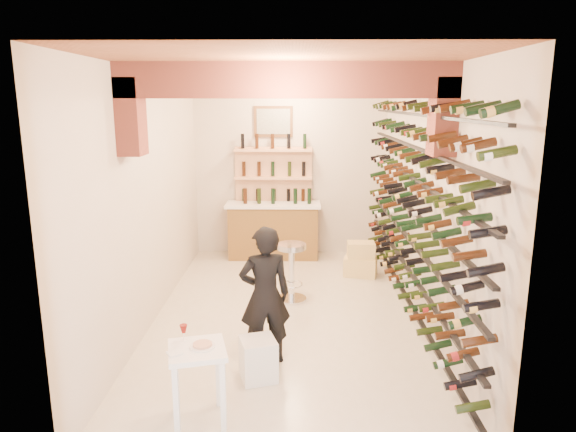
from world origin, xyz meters
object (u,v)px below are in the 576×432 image
object	(u,v)px
person	(265,295)
tasting_table	(197,361)
wine_rack	(408,203)
back_counter	(273,229)
white_stool	(258,359)
chrome_barstool	(291,268)
crate_lower	(360,266)

from	to	relation	value
person	tasting_table	bearing A→B (deg)	50.31
wine_rack	back_counter	xyz separation A→B (m)	(-1.83, 2.65, -1.02)
back_counter	white_stool	size ratio (longest dim) A/B	3.91
tasting_table	chrome_barstool	bearing A→B (deg)	60.10
tasting_table	white_stool	xyz separation A→B (m)	(0.48, 0.72, -0.36)
wine_rack	white_stool	xyz separation A→B (m)	(-1.81, -1.62, -1.33)
person	crate_lower	world-z (taller)	person
person	wine_rack	bearing A→B (deg)	-158.58
wine_rack	crate_lower	size ratio (longest dim) A/B	11.00
back_counter	wine_rack	bearing A→B (deg)	-55.34
white_stool	wine_rack	bearing A→B (deg)	41.80
person	chrome_barstool	bearing A→B (deg)	-112.54
tasting_table	person	distance (m)	1.24
back_counter	crate_lower	xyz separation A→B (m)	(1.47, -1.01, -0.38)
back_counter	chrome_barstool	size ratio (longest dim) A/B	2.02
back_counter	tasting_table	bearing A→B (deg)	-95.29
wine_rack	chrome_barstool	distance (m)	1.90
back_counter	crate_lower	distance (m)	1.83
wine_rack	white_stool	size ratio (longest dim) A/B	13.10
white_stool	crate_lower	bearing A→B (deg)	65.93
crate_lower	back_counter	bearing A→B (deg)	145.55
tasting_table	person	world-z (taller)	person
wine_rack	crate_lower	bearing A→B (deg)	102.30
tasting_table	white_stool	distance (m)	0.94
back_counter	white_stool	xyz separation A→B (m)	(0.02, -4.27, -0.32)
chrome_barstool	back_counter	bearing A→B (deg)	99.35
wine_rack	chrome_barstool	xyz separation A→B (m)	(-1.48, 0.54, -1.06)
wine_rack	crate_lower	xyz separation A→B (m)	(-0.36, 1.64, -1.39)
crate_lower	wine_rack	bearing A→B (deg)	-77.70
back_counter	white_stool	bearing A→B (deg)	-89.74
chrome_barstool	crate_lower	world-z (taller)	chrome_barstool
person	chrome_barstool	world-z (taller)	person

